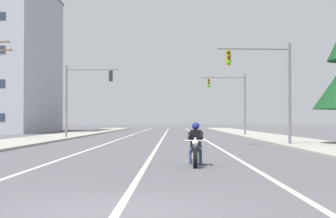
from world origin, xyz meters
The scene contains 10 objects.
ground_plane centered at (0.00, 0.00, 0.00)m, with size 400.00×400.00×0.00m, color #515156.
lane_stripe_center centered at (0.10, 45.00, 0.00)m, with size 0.16×100.00×0.01m, color beige.
lane_stripe_left centered at (-3.37, 45.00, 0.00)m, with size 0.16×100.00×0.01m, color beige.
lane_stripe_right centered at (3.56, 45.00, 0.00)m, with size 0.16×100.00×0.01m, color beige.
sidewalk_kerb_right centered at (9.50, 40.00, 0.07)m, with size 4.40×110.00×0.14m, color #9E998E.
sidewalk_kerb_left centered at (-9.50, 40.00, 0.07)m, with size 4.40×110.00×0.14m, color #9E998E.
motorcycle_with_rider centered at (1.77, 8.69, 0.59)m, with size 0.70×2.19×1.46m.
traffic_signal_near_right centered at (6.80, 22.82, 4.07)m, with size 4.46×0.57×6.20m.
traffic_signal_near_left centered at (-6.74, 35.54, 4.07)m, with size 4.51×0.37×6.20m.
traffic_signal_mid_right centered at (6.97, 43.83, 4.07)m, with size 4.37×0.41×6.20m.
Camera 1 is at (1.02, -8.98, 1.51)m, focal length 56.55 mm.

